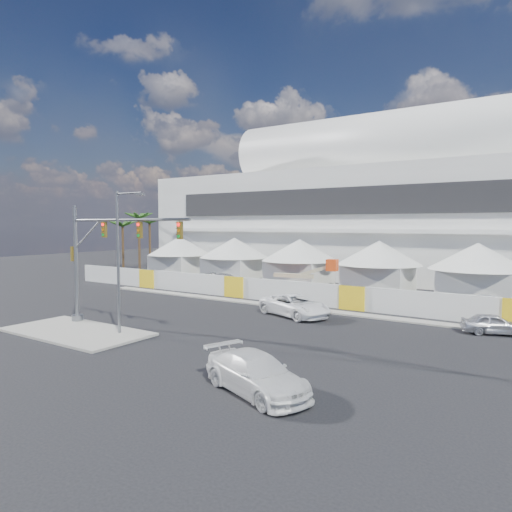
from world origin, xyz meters
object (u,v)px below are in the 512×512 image
Objects in this scene: sedan_silver at (494,324)px; streetlight_median at (120,252)px; boom_lift at (288,287)px; pickup_near at (256,374)px; traffic_mast at (96,258)px; lot_car_c at (226,280)px; pickup_curb at (295,305)px; lot_car_a at (489,306)px.

streetlight_median is (-19.62, -13.46, 4.65)m from sedan_silver.
sedan_silver is 0.51× the size of boom_lift.
boom_lift is (-11.26, 22.51, 0.21)m from pickup_near.
traffic_mast is at bearing 98.42° from sedan_silver.
boom_lift is (9.64, -2.86, 0.31)m from lot_car_c.
pickup_near is at bearing -136.88° from pickup_curb.
lot_car_a is 0.59× the size of boom_lift.
streetlight_median is at bearing 104.22° from sedan_silver.
boom_lift is at bearing 75.27° from traffic_mast.
sedan_silver is 24.24m from streetlight_median.
traffic_mast reaches higher than sedan_silver.
traffic_mast is 3.66m from streetlight_median.
streetlight_median is at bearing 154.18° from lot_car_a.
pickup_near is 0.62× the size of streetlight_median.
traffic_mast is at bearing -112.17° from boom_lift.
lot_car_c is (-20.90, 25.37, -0.10)m from pickup_near.
boom_lift is at bearing 52.92° from sedan_silver.
streetlight_median is (3.52, -0.82, 0.60)m from traffic_mast.
lot_car_c is at bearing 53.03° from sedan_silver.
pickup_curb is 0.80× the size of boom_lift.
pickup_near is at bearing -140.61° from lot_car_c.
lot_car_a reaches higher than lot_car_c.
lot_car_a is (12.42, 8.44, -0.10)m from pickup_curb.
lot_car_c is 21.98m from traffic_mast.
pickup_curb reaches higher than pickup_near.
pickup_near is at bearing -177.28° from lot_car_a.
lot_car_c is at bearing 156.05° from boom_lift.
lot_car_a is 29.47m from traffic_mast.
sedan_silver is at bearing 34.45° from streetlight_median.
streetlight_median is 19.54m from boom_lift.
streetlight_median reaches higher than pickup_curb.
pickup_curb reaches higher than sedan_silver.
lot_car_c is (-27.99, 8.42, 0.06)m from sedan_silver.
pickup_curb is (-13.41, -2.05, 0.18)m from sedan_silver.
lot_car_a is at bearing 6.18° from pickup_near.
lot_car_a is (-0.99, 6.39, 0.08)m from sedan_silver.
sedan_silver is at bearing -1.87° from pickup_near.
lot_car_c is at bearing 103.08° from lot_car_a.
sedan_silver is at bearing 28.64° from traffic_mast.
traffic_mast is (-23.14, -12.64, 4.06)m from sedan_silver.
lot_car_a is (6.10, 23.35, -0.07)m from pickup_near.
pickup_near is 24.13m from lot_car_a.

